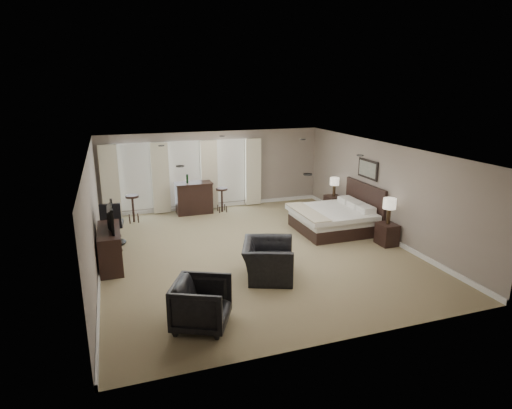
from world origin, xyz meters
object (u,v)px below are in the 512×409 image
object	(u,v)px
bar_counter	(194,198)
bed	(331,209)
lamp_far	(334,187)
bar_stool_left	(133,209)
bar_stool_right	(222,200)
dresser	(110,248)
armchair_far	(202,302)
tv	(108,227)
lamp_near	(389,211)
nightstand_far	(333,205)
nightstand_near	(387,234)
armchair_near	(268,254)
desk_chair	(112,223)

from	to	relation	value
bar_counter	bed	bearing A→B (deg)	-41.98
bed	lamp_far	bearing A→B (deg)	58.46
bar_stool_left	bar_stool_right	size ratio (longest dim) A/B	1.05
lamp_far	bar_counter	size ratio (longest dim) A/B	0.51
dresser	armchair_far	distance (m)	3.56
bar_counter	bar_stool_left	xyz separation A→B (m)	(-1.95, -0.34, -0.09)
bed	armchair_far	world-z (taller)	bed
tv	dresser	bearing A→B (deg)	0.00
lamp_near	bar_stool_right	xyz separation A→B (m)	(-3.36, 4.34, -0.52)
lamp_near	nightstand_far	bearing A→B (deg)	90.00
nightstand_near	tv	bearing A→B (deg)	172.49
bar_stool_left	bar_stool_right	xyz separation A→B (m)	(2.85, 0.19, -0.02)
armchair_near	desk_chair	size ratio (longest dim) A/B	1.04
lamp_far	dresser	size ratio (longest dim) A/B	0.40
tv	bar_stool_right	size ratio (longest dim) A/B	1.27
nightstand_near	desk_chair	bearing A→B (deg)	160.91
nightstand_near	bed	bearing A→B (deg)	121.54
bed	nightstand_far	bearing A→B (deg)	58.46
armchair_near	tv	bearing A→B (deg)	83.11
lamp_near	dresser	world-z (taller)	lamp_near
lamp_far	bar_stool_right	bearing A→B (deg)	156.86
lamp_far	bar_stool_right	xyz separation A→B (m)	(-3.36, 1.44, -0.51)
lamp_far	dresser	bearing A→B (deg)	-163.97
bar_stool_right	nightstand_near	bearing A→B (deg)	-52.21
dresser	bar_stool_right	bearing A→B (deg)	43.93
lamp_near	lamp_far	distance (m)	2.90
nightstand_near	dresser	size ratio (longest dim) A/B	0.37
lamp_near	armchair_far	bearing A→B (deg)	-156.81
bed	nightstand_near	distance (m)	1.74
bed	nightstand_near	bearing A→B (deg)	-58.46
lamp_near	bar_counter	world-z (taller)	lamp_near
armchair_near	bar_stool_left	size ratio (longest dim) A/B	1.45
lamp_near	armchair_far	world-z (taller)	lamp_near
nightstand_near	bar_stool_left	xyz separation A→B (m)	(-6.22, 4.15, 0.14)
bed	armchair_far	xyz separation A→B (m)	(-4.56, -3.79, -0.19)
bed	lamp_near	world-z (taller)	bed
bed	bar_stool_left	world-z (taller)	bed
tv	desk_chair	distance (m)	1.50
dresser	armchair_near	world-z (taller)	armchair_near
bed	nightstand_near	size ratio (longest dim) A/B	3.61
armchair_near	bar_counter	xyz separation A→B (m)	(-0.60, 5.33, -0.02)
bar_counter	lamp_far	bearing A→B (deg)	-20.44
lamp_far	bar_counter	world-z (taller)	lamp_far
armchair_far	bar_stool_left	world-z (taller)	armchair_far
tv	armchair_far	bearing A→B (deg)	-155.68
armchair_far	tv	bearing A→B (deg)	50.16
dresser	desk_chair	size ratio (longest dim) A/B	1.30
bar_stool_left	bed	bearing A→B (deg)	-26.90
bed	armchair_near	xyz separation A→B (m)	(-2.78, -2.29, -0.13)
bar_counter	bar_stool_right	world-z (taller)	bar_counter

